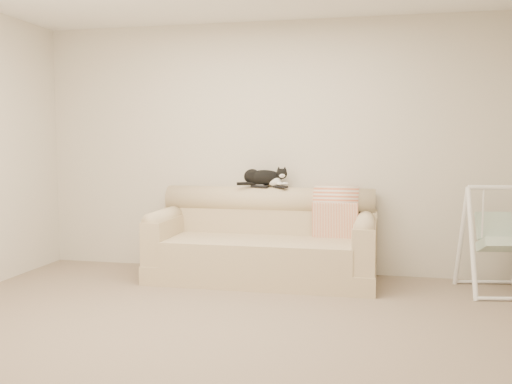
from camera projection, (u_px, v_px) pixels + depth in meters
ground_plane at (221, 330)px, 4.12m from camera, size 5.00×5.00×0.00m
room_shell at (220, 118)px, 3.98m from camera, size 5.04×4.04×2.60m
sofa at (264, 244)px, 5.66m from camera, size 2.20×0.93×0.90m
remote_a at (260, 186)px, 5.84m from camera, size 0.19×0.08×0.03m
remote_b at (280, 187)px, 5.78m from camera, size 0.17×0.13×0.02m
tuxedo_cat at (264, 177)px, 5.85m from camera, size 0.52×0.26×0.21m
throw_blanket at (336, 206)px, 5.70m from camera, size 0.44×0.38×0.58m
baby_swing at (497, 239)px, 5.14m from camera, size 0.69×0.73×0.98m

